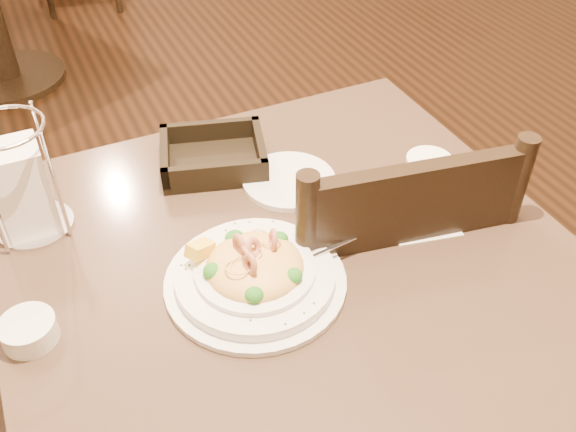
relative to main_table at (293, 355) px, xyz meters
name	(u,v)px	position (x,y,z in m)	size (l,w,h in m)	color
main_table	(293,355)	(0.00, 0.00, 0.00)	(0.90, 0.90, 0.77)	black
dining_chair_near	(368,291)	(0.22, 0.10, -0.03)	(0.48, 0.48, 0.93)	black
pasta_bowl	(255,272)	(-0.07, -0.02, 0.27)	(0.31, 0.28, 0.09)	white
drink_glass	(424,190)	(0.24, 0.00, 0.31)	(0.13, 0.13, 0.13)	white
bread_basket	(213,157)	(-0.03, 0.30, 0.26)	(0.23, 0.20, 0.05)	black
napkin_caddy	(22,186)	(-0.36, 0.26, 0.33)	(0.13, 0.13, 0.20)	silver
side_plate	(289,181)	(0.08, 0.19, 0.25)	(0.17, 0.17, 0.01)	white
butter_ramekin	(29,331)	(-0.40, 0.02, 0.26)	(0.08, 0.08, 0.03)	white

